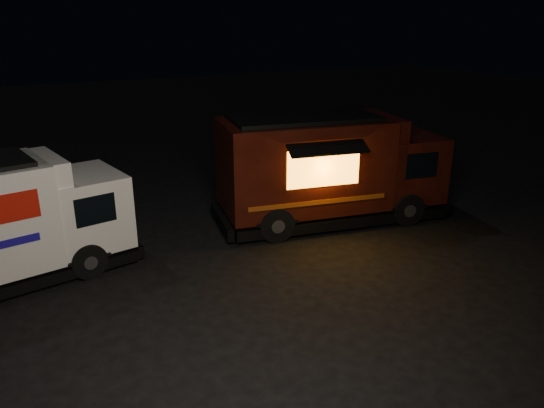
{
  "coord_description": "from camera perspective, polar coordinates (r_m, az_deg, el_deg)",
  "views": [
    {
      "loc": [
        -4.2,
        -9.01,
        5.65
      ],
      "look_at": [
        1.59,
        2.0,
        1.16
      ],
      "focal_mm": 35.0,
      "sensor_mm": 36.0,
      "label": 1
    }
  ],
  "objects": [
    {
      "name": "ground",
      "position": [
        11.43,
        -2.43,
        -9.77
      ],
      "size": [
        80.0,
        80.0,
        0.0
      ],
      "primitive_type": "plane",
      "color": "black",
      "rests_on": "ground"
    },
    {
      "name": "red_truck",
      "position": [
        15.06,
        6.47,
        3.87
      ],
      "size": [
        6.92,
        3.59,
        3.07
      ],
      "primitive_type": null,
      "rotation": [
        0.0,
        0.0,
        -0.18
      ],
      "color": "#3E120B",
      "rests_on": "ground"
    }
  ]
}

